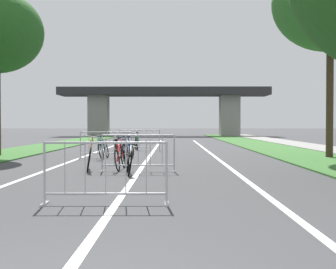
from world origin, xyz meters
name	(u,v)px	position (x,y,z in m)	size (l,w,h in m)	color
grass_verge_left	(50,146)	(-6.44, 24.85, 0.03)	(3.04, 60.75, 0.05)	#386B2D
grass_verge_right	(264,146)	(6.44, 24.85, 0.03)	(3.04, 60.75, 0.05)	#386B2D
sidewalk_path_right	(308,146)	(9.10, 24.85, 0.04)	(2.28, 60.75, 0.08)	gray
lane_stripe_center	(151,154)	(0.00, 17.57, 0.00)	(0.14, 35.15, 0.01)	silver
lane_stripe_right_lane	(212,154)	(2.70, 17.57, 0.00)	(0.14, 35.15, 0.01)	silver
lane_stripe_left_lane	(91,154)	(-2.70, 17.57, 0.00)	(0.14, 35.15, 0.01)	silver
overpass_bridge	(164,100)	(0.00, 50.21, 4.08)	(23.78, 4.17, 5.50)	#2D2D30
tree_right_cypress_far	(330,2)	(7.13, 15.22, 6.11)	(4.54, 4.54, 8.06)	#3D2D1E
crowd_barrier_nearest	(106,174)	(-0.16, 4.56, 0.51)	(2.09, 0.47, 1.05)	#ADADB2
crowd_barrier_second	(138,154)	(-0.01, 9.90, 0.51)	(2.09, 0.45, 1.05)	#ADADB2
crowd_barrier_third	(106,145)	(-1.67, 15.24, 0.51)	(2.11, 0.55, 1.05)	#ADADB2
crowd_barrier_fourth	(140,140)	(-0.72, 20.58, 0.51)	(2.10, 0.49, 1.05)	#ADADB2
bicycle_green_0	(137,143)	(-0.92, 21.17, 0.37)	(0.60, 1.62, 0.94)	black
bicycle_teal_1	(103,149)	(-1.72, 14.79, 0.37)	(0.55, 1.62, 0.97)	black
bicycle_silver_2	(116,143)	(-1.99, 21.12, 0.34)	(0.65, 1.62, 0.94)	black
bicycle_black_3	(122,148)	(-1.09, 15.84, 0.36)	(0.47, 1.72, 0.98)	black
bicycle_orange_4	(89,157)	(-1.45, 10.29, 0.38)	(0.64, 1.68, 1.03)	black
bicycle_white_5	(129,160)	(-0.21, 9.34, 0.37)	(0.44, 1.74, 0.89)	black
bicycle_red_6	(120,157)	(-0.58, 10.43, 0.37)	(0.48, 1.69, 0.93)	black
bicycle_blue_7	(128,150)	(-0.78, 14.85, 0.35)	(0.59, 1.66, 0.95)	black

